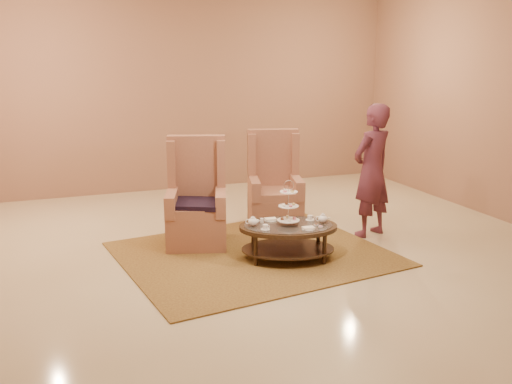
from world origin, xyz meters
name	(u,v)px	position (x,y,z in m)	size (l,w,h in m)	color
ground	(260,257)	(0.00, 0.00, 0.00)	(8.00, 8.00, 0.00)	beige
ceiling	(260,257)	(0.00, 0.00, 0.00)	(8.00, 8.00, 0.02)	beige
wall_back	(182,94)	(0.00, 4.00, 1.75)	(8.00, 0.04, 3.50)	#976952
rug	(253,254)	(-0.05, 0.11, 0.01)	(3.48, 3.03, 0.02)	olive
tea_table	(288,231)	(0.28, -0.20, 0.36)	(1.37, 1.12, 1.00)	black
armchair_left	(197,208)	(-0.59, 0.80, 0.48)	(0.96, 0.98, 1.41)	#9F644A
armchair_right	(274,193)	(0.69, 1.25, 0.46)	(0.92, 0.94, 1.38)	#9F644A
person	(372,171)	(1.74, 0.31, 0.91)	(0.77, 0.63, 1.82)	#572534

